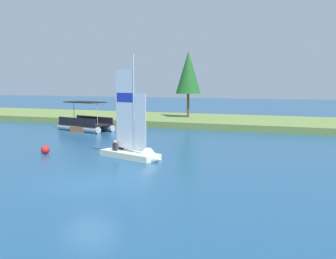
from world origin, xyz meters
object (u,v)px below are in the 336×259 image
(wooden_dock, at_px, (95,126))
(pontoon_boat, at_px, (86,123))
(sailboat, at_px, (138,152))
(shoreline_tree_left, at_px, (188,73))
(channel_buoy, at_px, (45,150))

(wooden_dock, relative_size, pontoon_boat, 1.05)
(sailboat, xyz_separation_m, pontoon_boat, (-10.95, 11.06, 0.22))
(shoreline_tree_left, height_order, pontoon_boat, shoreline_tree_left)
(wooden_dock, distance_m, pontoon_boat, 1.80)
(shoreline_tree_left, relative_size, pontoon_boat, 1.24)
(shoreline_tree_left, height_order, sailboat, shoreline_tree_left)
(pontoon_boat, bearing_deg, sailboat, -29.58)
(channel_buoy, bearing_deg, sailboat, 5.88)
(shoreline_tree_left, relative_size, wooden_dock, 1.18)
(wooden_dock, bearing_deg, pontoon_boat, -88.70)
(shoreline_tree_left, bearing_deg, channel_buoy, -96.29)
(wooden_dock, relative_size, sailboat, 0.94)
(sailboat, bearing_deg, channel_buoy, -155.56)
(pontoon_boat, height_order, channel_buoy, pontoon_boat)
(shoreline_tree_left, distance_m, pontoon_boat, 13.49)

